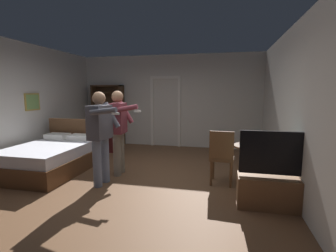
# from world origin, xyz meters

# --- Properties ---
(ground_plane) EXTENTS (6.83, 6.83, 0.00)m
(ground_plane) POSITION_xyz_m (0.00, 0.00, 0.00)
(ground_plane) COLOR brown
(wall_back) EXTENTS (5.67, 0.12, 2.76)m
(wall_back) POSITION_xyz_m (0.00, 3.17, 1.38)
(wall_back) COLOR beige
(wall_back) RESTS_ON ground_plane
(wall_left) EXTENTS (0.15, 6.45, 2.76)m
(wall_left) POSITION_xyz_m (-2.78, 0.00, 1.38)
(wall_left) COLOR beige
(wall_left) RESTS_ON ground_plane
(wall_right) EXTENTS (0.12, 6.45, 2.76)m
(wall_right) POSITION_xyz_m (2.78, 0.00, 1.38)
(wall_right) COLOR beige
(wall_right) RESTS_ON ground_plane
(doorway_frame) EXTENTS (0.93, 0.08, 2.13)m
(doorway_frame) POSITION_xyz_m (-0.10, 3.09, 1.22)
(doorway_frame) COLOR white
(doorway_frame) RESTS_ON ground_plane
(bed) EXTENTS (1.37, 1.94, 1.02)m
(bed) POSITION_xyz_m (-1.85, 0.16, 0.30)
(bed) COLOR brown
(bed) RESTS_ON ground_plane
(bookshelf) EXTENTS (0.98, 0.32, 1.86)m
(bookshelf) POSITION_xyz_m (-1.91, 2.94, 1.01)
(bookshelf) COLOR #4C331E
(bookshelf) RESTS_ON ground_plane
(tv_flatscreen) EXTENTS (1.08, 0.40, 1.12)m
(tv_flatscreen) POSITION_xyz_m (2.42, -0.61, 0.32)
(tv_flatscreen) COLOR brown
(tv_flatscreen) RESTS_ON ground_plane
(side_table) EXTENTS (0.66, 0.66, 0.70)m
(side_table) POSITION_xyz_m (2.16, 0.37, 0.47)
(side_table) COLOR #4C331E
(side_table) RESTS_ON ground_plane
(laptop) EXTENTS (0.42, 0.42, 0.16)m
(laptop) POSITION_xyz_m (2.15, 0.33, 0.75)
(laptop) COLOR black
(laptop) RESTS_ON side_table
(bottle_on_table) EXTENTS (0.06, 0.06, 0.23)m
(bottle_on_table) POSITION_xyz_m (2.30, 0.29, 0.80)
(bottle_on_table) COLOR #233D1F
(bottle_on_table) RESTS_ON side_table
(wooden_chair) EXTENTS (0.45, 0.45, 0.99)m
(wooden_chair) POSITION_xyz_m (1.63, 0.14, 0.54)
(wooden_chair) COLOR brown
(wooden_chair) RESTS_ON ground_plane
(person_blue_shirt) EXTENTS (0.66, 0.65, 1.67)m
(person_blue_shirt) POSITION_xyz_m (-0.47, -0.31, 0.97)
(person_blue_shirt) COLOR slate
(person_blue_shirt) RESTS_ON ground_plane
(person_striped_shirt) EXTENTS (0.69, 0.56, 1.68)m
(person_striped_shirt) POSITION_xyz_m (-0.39, 0.29, 0.97)
(person_striped_shirt) COLOR gray
(person_striped_shirt) RESTS_ON ground_plane
(suitcase_dark) EXTENTS (0.68, 0.41, 0.31)m
(suitcase_dark) POSITION_xyz_m (-1.45, 2.14, 0.16)
(suitcase_dark) COLOR #4C1919
(suitcase_dark) RESTS_ON ground_plane
(suitcase_small) EXTENTS (0.45, 0.36, 0.40)m
(suitcase_small) POSITION_xyz_m (-1.48, 2.03, 0.20)
(suitcase_small) COLOR #4C1919
(suitcase_small) RESTS_ON ground_plane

